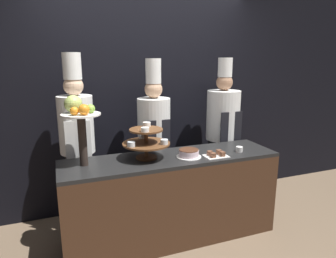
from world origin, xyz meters
TOP-DOWN VIEW (x-y plane):
  - ground_plane at (0.00, 0.00)m, footprint 14.00×14.00m
  - wall_back at (0.00, 1.14)m, footprint 10.00×0.06m
  - buffet_counter at (0.00, 0.28)m, footprint 2.09×0.55m
  - tiered_stand at (-0.24, 0.32)m, footprint 0.44×0.44m
  - fruit_pedestal at (-0.83, 0.35)m, footprint 0.33×0.33m
  - cake_round at (0.15, 0.20)m, footprint 0.24×0.24m
  - cup_white at (0.70, 0.18)m, footprint 0.07×0.07m
  - cake_square_tray at (0.40, 0.13)m, footprint 0.22×0.16m
  - chef_left at (-0.83, 0.77)m, footprint 0.34×0.34m
  - chef_center_left at (-0.02, 0.77)m, footprint 0.36×0.36m
  - chef_center_right at (0.85, 0.77)m, footprint 0.39×0.39m

SIDE VIEW (x-z plane):
  - ground_plane at x=0.00m, z-range 0.00..0.00m
  - buffet_counter at x=0.00m, z-range 0.00..0.86m
  - cake_square_tray at x=0.40m, z-range 0.85..0.90m
  - cup_white at x=0.70m, z-range 0.86..0.91m
  - cake_round at x=0.15m, z-range 0.86..0.93m
  - chef_center_left at x=-0.02m, z-range 0.07..1.85m
  - chef_center_right at x=0.85m, z-range 0.07..1.86m
  - chef_left at x=-0.83m, z-range 0.09..1.92m
  - tiered_stand at x=-0.24m, z-range 0.87..1.20m
  - fruit_pedestal at x=-0.83m, z-range 0.99..1.61m
  - wall_back at x=0.00m, z-range 0.00..2.80m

